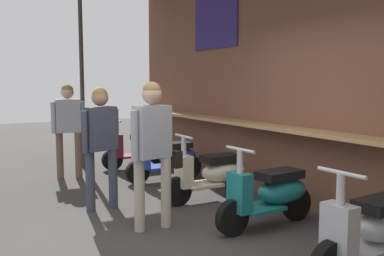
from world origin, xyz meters
name	(u,v)px	position (x,y,z in m)	size (l,w,h in m)	color
ground_plane	(194,245)	(0.00, 0.00, 0.00)	(30.42, 30.42, 0.00)	#383533
market_stall_facade	(331,47)	(0.00, 1.91, 2.11)	(10.86, 2.16, 3.89)	brown
scooter_maroon	(140,148)	(-4.05, 1.08, 0.39)	(0.46, 1.40, 0.97)	maroon
scooter_blue	(169,158)	(-2.76, 1.08, 0.39)	(0.46, 1.40, 0.97)	#233D9E
scooter_cream	(214,173)	(-1.32, 1.08, 0.39)	(0.46, 1.40, 0.97)	beige
scooter_teal	(272,194)	(-0.06, 1.08, 0.39)	(0.48, 1.40, 0.97)	#197075
scooter_silver	(374,229)	(1.32, 1.08, 0.39)	(0.48, 1.40, 0.97)	#B2B5BA
shopper_with_handbag	(153,140)	(-0.66, -0.15, 1.03)	(0.39, 0.66, 1.69)	#ADA393
shopper_browsing	(101,135)	(-1.67, -0.45, 0.99)	(0.31, 0.54, 1.62)	#383D4C
shopper_passing	(69,122)	(-3.76, -0.36, 1.00)	(0.30, 0.66, 1.65)	brown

